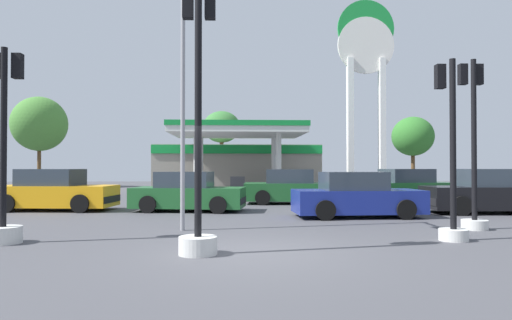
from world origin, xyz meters
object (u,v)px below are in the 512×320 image
(tree_0, at_px, (39,124))
(tree_1, at_px, (222,128))
(car_4, at_px, (357,197))
(traffic_signal_2, at_px, (4,185))
(station_pole_sign, at_px, (366,70))
(car_5, at_px, (489,193))
(traffic_signal_0, at_px, (198,163))
(car_0, at_px, (292,188))
(car_1, at_px, (404,187))
(tree_2, at_px, (413,137))
(car_2, at_px, (188,193))
(traffic_signal_1, at_px, (473,162))
(corner_streetlamp, at_px, (182,62))
(car_3, at_px, (55,192))
(traffic_signal_3, at_px, (451,180))

(tree_0, bearing_deg, tree_1, 2.43)
(car_4, xyz_separation_m, traffic_signal_2, (-9.29, -4.90, 0.61))
(station_pole_sign, xyz_separation_m, car_4, (-4.79, -15.41, -7.64))
(car_5, bearing_deg, traffic_signal_0, -143.27)
(car_0, xyz_separation_m, car_1, (5.40, 0.37, 0.01))
(car_5, height_order, traffic_signal_0, traffic_signal_0)
(tree_1, relative_size, tree_2, 1.06)
(traffic_signal_0, bearing_deg, tree_2, 61.95)
(station_pole_sign, relative_size, tree_1, 2.02)
(car_4, xyz_separation_m, tree_2, (11.57, 24.41, 3.70))
(station_pole_sign, height_order, tree_0, station_pole_sign)
(car_4, bearing_deg, car_2, 158.40)
(car_2, distance_m, traffic_signal_1, 10.05)
(traffic_signal_0, relative_size, traffic_signal_2, 1.21)
(station_pole_sign, distance_m, corner_streetlamp, 21.65)
(car_2, bearing_deg, car_1, 20.85)
(station_pole_sign, distance_m, car_5, 16.19)
(tree_2, bearing_deg, corner_streetlamp, -121.77)
(car_3, bearing_deg, car_5, -6.11)
(traffic_signal_3, bearing_deg, traffic_signal_2, 179.55)
(traffic_signal_2, bearing_deg, car_0, 53.75)
(station_pole_sign, relative_size, traffic_signal_0, 2.46)
(car_3, height_order, car_4, car_3)
(car_1, height_order, car_2, car_1)
(traffic_signal_3, bearing_deg, car_3, 146.91)
(car_1, xyz_separation_m, tree_2, (7.66, 18.30, 3.66))
(car_1, height_order, traffic_signal_3, traffic_signal_3)
(tree_2, bearing_deg, car_3, -136.61)
(station_pole_sign, bearing_deg, car_3, -141.92)
(car_3, xyz_separation_m, traffic_signal_0, (6.35, -9.29, 1.05))
(car_2, bearing_deg, traffic_signal_1, -33.41)
(traffic_signal_2, relative_size, corner_streetlamp, 0.58)
(car_2, bearing_deg, traffic_signal_2, -114.78)
(car_0, distance_m, corner_streetlamp, 10.53)
(car_2, relative_size, tree_0, 0.59)
(car_3, distance_m, car_4, 11.56)
(car_1, relative_size, tree_0, 0.63)
(traffic_signal_2, xyz_separation_m, corner_streetlamp, (3.76, 1.68, 3.19))
(tree_0, bearing_deg, car_0, -43.04)
(car_0, xyz_separation_m, traffic_signal_0, (-3.35, -12.14, 1.06))
(car_4, bearing_deg, tree_1, 102.43)
(car_1, xyz_separation_m, corner_streetlamp, (-9.44, -9.32, 3.77))
(car_3, xyz_separation_m, car_5, (16.44, -1.76, 0.00))
(station_pole_sign, xyz_separation_m, tree_0, (-25.21, 8.00, -3.06))
(traffic_signal_1, relative_size, traffic_signal_2, 1.06)
(car_0, bearing_deg, traffic_signal_2, -126.25)
(car_3, bearing_deg, car_2, -5.83)
(station_pole_sign, xyz_separation_m, car_2, (-10.73, -13.06, -7.65))
(traffic_signal_2, height_order, tree_1, tree_1)
(car_0, height_order, tree_1, tree_1)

